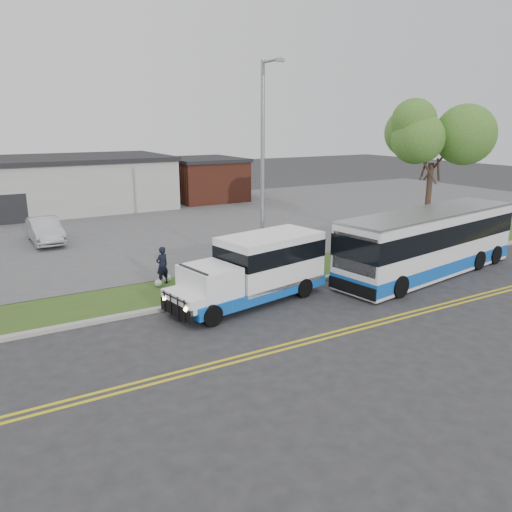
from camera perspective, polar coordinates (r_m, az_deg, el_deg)
ground at (r=19.76m, az=-2.67°, el=-5.91°), size 140.00×140.00×0.00m
lane_line_north at (r=16.69m, az=3.49°, el=-10.01°), size 70.00×0.12×0.01m
lane_line_south at (r=16.47m, az=4.08°, el=-10.39°), size 70.00×0.12×0.01m
curb at (r=20.65m, az=-4.08°, el=-4.76°), size 80.00×0.30×0.15m
verge at (r=22.21m, az=-6.12°, el=-3.44°), size 80.00×3.30×0.10m
parking_lot at (r=35.17m, az=-15.50°, el=3.02°), size 80.00×25.00×0.10m
commercial_building at (r=43.76m, az=-26.79°, el=7.08°), size 25.40×10.40×4.35m
brick_wing at (r=46.72m, az=-5.93°, el=8.74°), size 6.30×7.30×3.90m
tree_east at (r=29.65m, az=19.64°, el=12.57°), size 5.20×5.20×8.33m
streetlight_near at (r=22.36m, az=0.85°, el=10.36°), size 0.35×1.53×9.50m
shuttle_bus at (r=20.19m, az=0.20°, el=-1.21°), size 7.14×3.43×2.64m
transit_bus at (r=25.01m, az=19.17°, el=1.46°), size 11.26×4.22×3.05m
pedestrian at (r=22.34m, az=-10.67°, el=-1.08°), size 0.72×0.59×1.71m
parked_car_a at (r=32.12m, az=-22.98°, el=2.72°), size 1.74×4.61×1.50m
grocery_bag_left at (r=22.22m, az=-11.10°, el=-3.06°), size 0.32×0.32×0.32m
grocery_bag_right at (r=22.86m, az=-10.09°, el=-2.50°), size 0.32×0.32×0.32m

